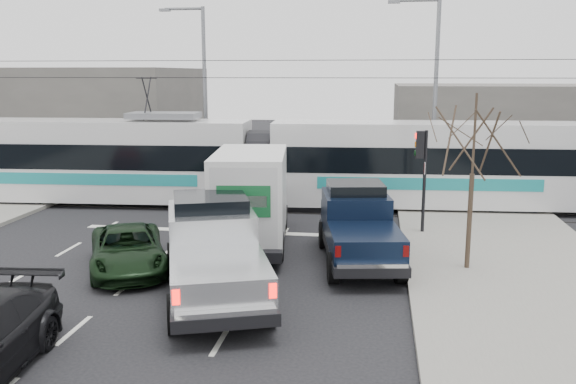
# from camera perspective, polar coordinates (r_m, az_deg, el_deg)

# --- Properties ---
(ground) EXTENTS (120.00, 120.00, 0.00)m
(ground) POSITION_cam_1_polar(r_m,az_deg,el_deg) (16.77, -9.36, -8.90)
(ground) COLOR black
(ground) RESTS_ON ground
(sidewalk_right) EXTENTS (6.00, 60.00, 0.15)m
(sidewalk_right) POSITION_cam_1_polar(r_m,az_deg,el_deg) (16.51, 22.43, -9.67)
(sidewalk_right) COLOR gray
(sidewalk_right) RESTS_ON ground
(rails) EXTENTS (60.00, 1.60, 0.03)m
(rails) POSITION_cam_1_polar(r_m,az_deg,el_deg) (26.09, -2.71, -1.52)
(rails) COLOR #33302D
(rails) RESTS_ON ground
(building_left) EXTENTS (14.00, 10.00, 6.00)m
(building_left) POSITION_cam_1_polar(r_m,az_deg,el_deg) (41.64, -18.80, 6.77)
(building_left) COLOR slate
(building_left) RESTS_ON ground
(building_right) EXTENTS (12.00, 10.00, 5.00)m
(building_right) POSITION_cam_1_polar(r_m,az_deg,el_deg) (39.75, 18.71, 5.88)
(building_right) COLOR slate
(building_right) RESTS_ON ground
(bare_tree) EXTENTS (2.40, 2.40, 5.00)m
(bare_tree) POSITION_cam_1_polar(r_m,az_deg,el_deg) (17.79, 17.01, 4.48)
(bare_tree) COLOR #47382B
(bare_tree) RESTS_ON ground
(traffic_signal) EXTENTS (0.44, 0.44, 3.60)m
(traffic_signal) POSITION_cam_1_polar(r_m,az_deg,el_deg) (21.74, 12.39, 3.02)
(traffic_signal) COLOR black
(traffic_signal) RESTS_ON ground
(street_lamp_near) EXTENTS (2.38, 0.25, 9.00)m
(street_lamp_near) POSITION_cam_1_polar(r_m,az_deg,el_deg) (29.09, 13.28, 9.64)
(street_lamp_near) COLOR slate
(street_lamp_near) RESTS_ON ground
(street_lamp_far) EXTENTS (2.38, 0.25, 9.00)m
(street_lamp_far) POSITION_cam_1_polar(r_m,az_deg,el_deg) (32.31, -8.12, 9.93)
(street_lamp_far) COLOR slate
(street_lamp_far) RESTS_ON ground
(catenary) EXTENTS (60.00, 0.20, 7.00)m
(catenary) POSITION_cam_1_polar(r_m,az_deg,el_deg) (25.53, -2.79, 6.99)
(catenary) COLOR black
(catenary) RESTS_ON ground
(tram) EXTENTS (26.94, 4.43, 5.48)m
(tram) POSITION_cam_1_polar(r_m,az_deg,el_deg) (26.26, -2.68, 2.85)
(tram) COLOR silver
(tram) RESTS_ON ground
(silver_pickup) EXTENTS (4.33, 7.03, 2.42)m
(silver_pickup) POSITION_cam_1_polar(r_m,az_deg,el_deg) (16.14, -7.01, -5.14)
(silver_pickup) COLOR black
(silver_pickup) RESTS_ON ground
(box_truck) EXTENTS (2.98, 6.67, 3.22)m
(box_truck) POSITION_cam_1_polar(r_m,az_deg,el_deg) (20.22, -3.41, -0.63)
(box_truck) COLOR black
(box_truck) RESTS_ON ground
(navy_pickup) EXTENTS (2.87, 5.74, 2.31)m
(navy_pickup) POSITION_cam_1_polar(r_m,az_deg,el_deg) (18.76, 6.54, -3.03)
(navy_pickup) COLOR black
(navy_pickup) RESTS_ON ground
(green_car) EXTENTS (3.75, 4.93, 1.24)m
(green_car) POSITION_cam_1_polar(r_m,az_deg,el_deg) (18.48, -14.77, -5.21)
(green_car) COLOR black
(green_car) RESTS_ON ground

